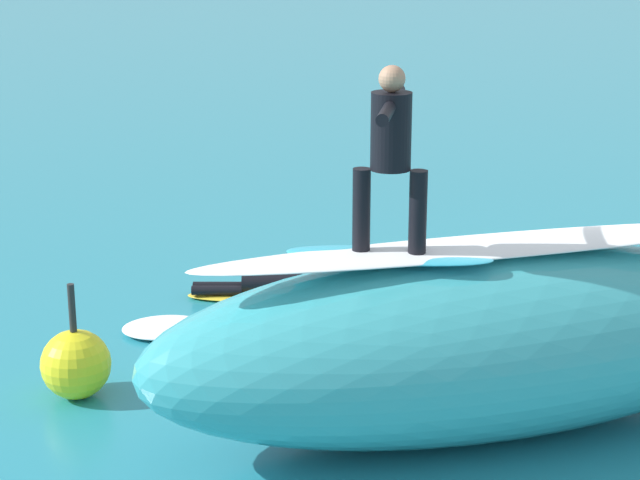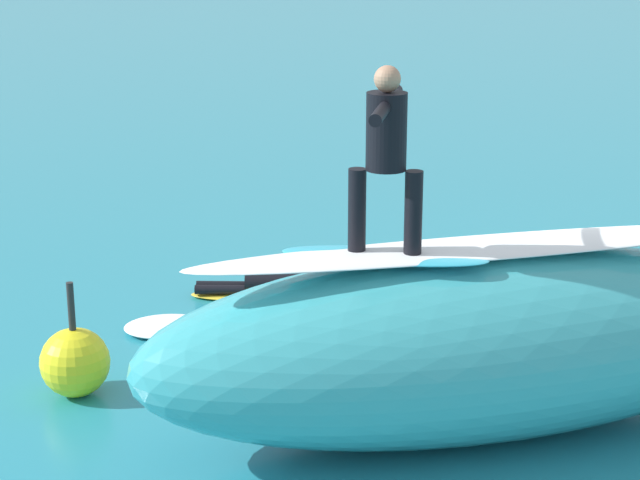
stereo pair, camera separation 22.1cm
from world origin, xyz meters
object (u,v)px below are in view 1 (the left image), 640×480
at_px(surfboard_paddling, 272,295).
at_px(surfer_paddling, 263,284).
at_px(surfer_riding, 391,145).
at_px(surfboard_riding, 389,256).
at_px(buoy_marker, 76,364).

distance_m(surfboard_paddling, surfer_paddling, 0.19).
height_order(surfboard_paddling, surfer_paddling, surfer_paddling).
bearing_deg(surfer_riding, surfboard_paddling, -63.99).
xyz_separation_m(surfboard_riding, surfer_riding, (0.00, 0.00, 0.97)).
distance_m(surfboard_riding, surfboard_paddling, 4.41).
xyz_separation_m(surfboard_riding, surfboard_paddling, (1.20, -3.87, -1.74)).
bearing_deg(surfboard_paddling, buoy_marker, -121.64).
bearing_deg(buoy_marker, surfboard_paddling, -121.67).
relative_size(surfer_paddling, buoy_marker, 1.31).
height_order(surfer_riding, buoy_marker, surfer_riding).
bearing_deg(buoy_marker, surfer_riding, 162.41).
relative_size(surfboard_riding, buoy_marker, 1.53).
bearing_deg(surfboard_riding, buoy_marker, -8.80).
xyz_separation_m(surfer_riding, surfboard_paddling, (1.20, -3.87, -2.71)).
height_order(surfboard_riding, surfer_riding, surfer_riding).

